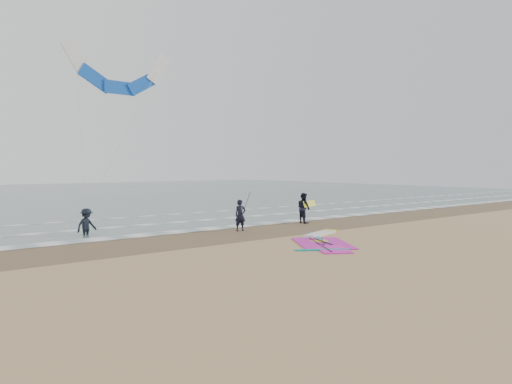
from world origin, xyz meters
TOP-DOWN VIEW (x-y plane):
  - ground at (0.00, 0.00)m, footprint 120.00×120.00m
  - sea_water at (0.00, 48.00)m, footprint 120.00×80.00m
  - wet_sand_band at (0.00, 6.00)m, footprint 120.00×5.00m
  - foam_waterline at (0.00, 10.44)m, footprint 120.00×9.15m
  - windsurf_rig at (-0.03, 1.38)m, footprint 5.50×5.21m
  - person_standing at (-1.13, 6.55)m, footprint 0.70×0.54m
  - person_walking at (4.02, 7.02)m, footprint 0.80×0.98m
  - person_wading at (-8.30, 9.96)m, footprint 1.28×1.00m
  - held_pole at (-0.83, 6.55)m, footprint 0.17×0.86m
  - carried_kiteboard at (4.42, 6.92)m, footprint 1.30×0.51m
  - surf_kite at (-5.67, 12.05)m, footprint 6.33×2.22m

SIDE VIEW (x-z plane):
  - ground at x=0.00m, z-range 0.00..0.00m
  - wet_sand_band at x=0.00m, z-range 0.00..0.01m
  - sea_water at x=0.00m, z-range 0.00..0.02m
  - foam_waterline at x=0.00m, z-range 0.02..0.04m
  - windsurf_rig at x=-0.03m, z-range -0.03..0.10m
  - person_standing at x=-1.13m, z-range 0.00..1.71m
  - person_wading at x=-8.30m, z-range 0.00..1.74m
  - person_walking at x=4.02m, z-range 0.00..1.89m
  - carried_kiteboard at x=4.42m, z-range 1.00..1.39m
  - held_pole at x=-0.83m, z-range 0.35..2.17m
  - surf_kite at x=-5.67m, z-range 4.07..13.29m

